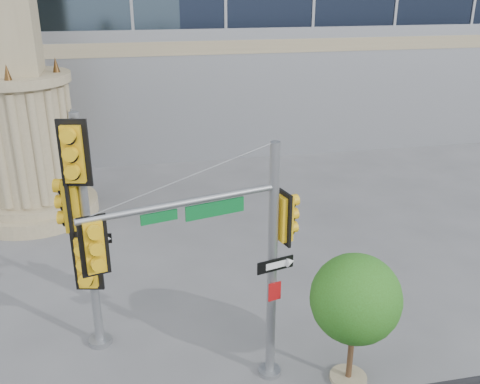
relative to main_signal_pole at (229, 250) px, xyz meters
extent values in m
plane|color=#545456|center=(0.73, 1.22, -3.26)|extent=(120.00, 120.00, 0.00)
cylinder|color=gray|center=(-5.27, 10.22, -3.01)|extent=(4.40, 4.40, 0.50)
cylinder|color=gray|center=(-5.27, 10.22, -2.61)|extent=(3.80, 3.80, 0.30)
cylinder|color=gray|center=(-5.27, 10.22, -0.46)|extent=(3.00, 3.00, 4.00)
cylinder|color=gray|center=(-5.27, 10.22, 1.69)|extent=(3.50, 3.50, 0.30)
cone|color=#472D14|center=(-3.97, 10.22, 2.09)|extent=(0.24, 0.24, 0.50)
cylinder|color=slate|center=(0.92, 0.23, -3.20)|extent=(0.49, 0.49, 0.11)
cylinder|color=slate|center=(0.92, 0.23, -0.63)|extent=(0.19, 0.19, 5.25)
cylinder|color=slate|center=(-0.86, -0.21, 1.12)|extent=(3.60, 1.01, 0.12)
cube|color=#0B6429|center=(-0.27, -0.08, 0.90)|extent=(1.11, 0.31, 0.28)
cube|color=#EBAF13|center=(-2.39, -0.60, 0.64)|extent=(0.53, 0.35, 1.09)
cube|color=#EBAF13|center=(1.16, 0.29, 0.42)|extent=(0.35, 0.53, 1.09)
cube|color=black|center=(0.95, 0.11, -0.50)|extent=(0.79, 0.22, 0.26)
cube|color=#AD0F12|center=(0.95, 0.11, -1.11)|extent=(0.28, 0.09, 0.40)
cylinder|color=slate|center=(-2.74, 2.05, -3.19)|extent=(0.53, 0.53, 0.13)
cylinder|color=slate|center=(-2.74, 2.05, -0.47)|extent=(0.20, 0.20, 5.57)
cube|color=#EBAF13|center=(-2.79, 1.81, 1.53)|extent=(0.66, 0.43, 1.39)
cube|color=#EBAF13|center=(-2.98, 2.10, 0.31)|extent=(0.43, 0.66, 1.39)
cube|color=#EBAF13|center=(-2.79, 1.81, -0.92)|extent=(0.66, 0.43, 1.39)
cube|color=black|center=(-2.57, 1.88, -0.42)|extent=(0.68, 0.18, 0.22)
cylinder|color=gray|center=(2.53, -0.30, -3.21)|extent=(0.79, 0.79, 0.09)
cylinder|color=#382314|center=(2.53, -0.30, -2.46)|extent=(0.12, 0.12, 1.59)
sphere|color=#295814|center=(2.53, -0.30, -1.22)|extent=(1.85, 1.85, 1.85)
sphere|color=#295814|center=(2.92, -0.08, -1.49)|extent=(1.15, 1.15, 1.15)
sphere|color=#295814|center=(2.22, -0.52, -1.45)|extent=(0.97, 0.97, 0.97)
camera|label=1|loc=(-1.62, -8.82, 4.76)|focal=40.00mm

